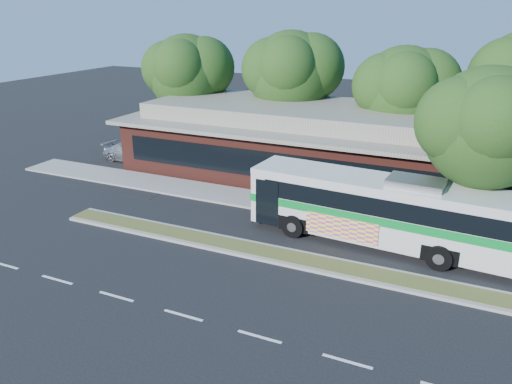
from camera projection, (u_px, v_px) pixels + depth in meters
ground at (308, 270)px, 20.98m from camera, size 120.00×120.00×0.00m
median_strip at (313, 262)px, 21.46m from camera, size 26.00×1.10×0.15m
sidewalk at (347, 215)px, 26.42m from camera, size 44.00×2.60×0.12m
parking_lot at (119, 159)px, 36.52m from camera, size 14.00×12.00×0.01m
plaza_building at (376, 147)px, 31.33m from camera, size 33.20×11.20×4.45m
tree_bg_a at (192, 72)px, 37.54m from camera, size 6.47×5.80×8.63m
tree_bg_b at (297, 72)px, 35.19m from camera, size 6.69×6.00×9.00m
tree_bg_c at (410, 89)px, 31.41m from camera, size 6.24×5.60×8.26m
transit_bus at (380, 206)px, 22.74m from camera, size 12.25×3.49×3.40m
sedan at (132, 153)px, 35.67m from camera, size 4.48×2.01×1.27m
sidewalk_tree at (497, 126)px, 21.17m from camera, size 5.91×5.30×8.19m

